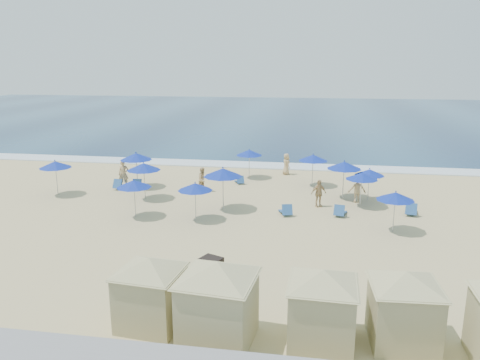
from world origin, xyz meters
name	(u,v)px	position (x,y,z in m)	size (l,w,h in m)	color
ground	(266,231)	(0.00, 0.00, 0.00)	(160.00, 160.00, 0.00)	tan
ocean	(302,115)	(0.00, 55.00, 0.03)	(160.00, 80.00, 0.06)	#0D284B
surf_line	(286,166)	(0.00, 15.50, 0.04)	(160.00, 2.50, 0.08)	white
trash_bin	(210,268)	(-1.62, -5.64, 0.40)	(0.81, 0.81, 0.81)	black
cabana_0	(150,283)	(-2.73, -9.32, 1.47)	(4.07, 4.07, 2.57)	tan
cabana_1	(218,292)	(-0.41, -9.86, 1.63)	(4.53, 4.53, 2.85)	tan
cabana_2	(323,297)	(2.70, -9.41, 1.50)	(4.18, 4.18, 2.62)	tan
cabana_3	(405,299)	(5.11, -9.09, 1.49)	(4.13, 4.13, 2.60)	tan
umbrella_0	(55,165)	(-14.09, 4.58, 2.00)	(2.03, 2.03, 2.31)	#A5A8AD
umbrella_1	(144,167)	(-8.16, 4.61, 2.07)	(2.10, 2.10, 2.39)	#A5A8AD
umbrella_2	(136,156)	(-9.69, 7.26, 2.15)	(2.18, 2.18, 2.48)	#A5A8AD
umbrella_3	(134,184)	(-7.42, 1.12, 1.89)	(1.92, 1.92, 2.18)	#A5A8AD
umbrella_4	(249,153)	(-2.49, 11.19, 1.91)	(1.93, 1.93, 2.20)	#A5A8AD
umbrella_5	(223,172)	(-2.87, 3.24, 2.21)	(2.24, 2.24, 2.55)	#A5A8AD
umbrella_6	(195,187)	(-3.97, 1.14, 1.86)	(1.88, 1.88, 2.14)	#A5A8AD
umbrella_7	(344,165)	(4.13, 6.80, 2.12)	(2.15, 2.15, 2.44)	#A5A8AD
umbrella_8	(362,176)	(5.07, 5.11, 1.87)	(1.89, 1.89, 2.15)	#A5A8AD
umbrella_9	(313,158)	(2.18, 9.56, 1.99)	(2.01, 2.01, 2.29)	#A5A8AD
umbrella_10	(369,172)	(5.64, 6.44, 1.80)	(1.83, 1.83, 2.08)	#A5A8AD
umbrella_11	(396,196)	(6.35, 0.98, 1.86)	(1.89, 1.89, 2.15)	#A5A8AD
beach_chair_0	(121,185)	(-10.67, 6.66, 0.26)	(0.85, 1.46, 0.75)	#295697
beach_chair_1	(138,185)	(-9.52, 6.96, 0.25)	(0.78, 1.40, 0.73)	#295697
beach_chair_2	(240,181)	(-2.91, 9.38, 0.21)	(0.87, 1.22, 0.62)	#295697
beach_chair_3	(286,211)	(0.81, 2.81, 0.24)	(0.90, 1.39, 0.71)	#295697
beach_chair_4	(340,211)	(3.81, 3.16, 0.25)	(0.84, 1.39, 0.71)	#295697
beach_chair_5	(411,210)	(7.78, 3.99, 0.26)	(0.90, 1.48, 0.76)	#295697
beachgoer_0	(124,174)	(-10.60, 7.09, 0.93)	(0.68, 0.45, 1.87)	tan
beachgoer_1	(203,180)	(-4.96, 6.88, 0.82)	(0.80, 0.62, 1.64)	tan
beachgoer_2	(319,193)	(2.60, 4.69, 0.82)	(0.97, 0.40, 1.65)	tan
beachgoer_3	(357,189)	(4.91, 5.97, 0.86)	(1.11, 0.64, 1.72)	tan
beachgoer_4	(286,164)	(0.15, 12.74, 0.81)	(0.79, 0.52, 1.62)	tan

